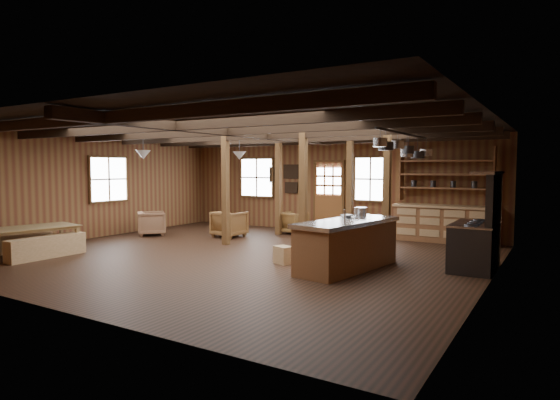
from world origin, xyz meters
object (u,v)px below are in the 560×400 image
armchair_b (293,223)px  commercial_range (478,238)px  dining_table (33,241)px  armchair_a (229,224)px  armchair_c (152,223)px  kitchen_island (347,244)px

armchair_b → commercial_range: bearing=163.3°
commercial_range → dining_table: commercial_range is taller
armchair_a → armchair_c: armchair_a is taller
kitchen_island → armchair_a: 4.94m
commercial_range → armchair_c: (-8.65, 0.01, -0.27)m
dining_table → armchair_b: armchair_b is taller
kitchen_island → commercial_range: (2.11, 1.24, 0.13)m
kitchen_island → armchair_c: bearing=178.5°
armchair_a → armchair_c: 2.27m
commercial_range → armchair_b: bearing=155.9°
kitchen_island → armchair_b: (-3.27, 3.64, -0.16)m
kitchen_island → armchair_c: (-6.53, 1.25, -0.14)m
armchair_b → armchair_c: armchair_c is taller
armchair_c → kitchen_island: bearing=-150.2°
dining_table → armchair_a: armchair_a is taller
commercial_range → armchair_a: size_ratio=2.33×
kitchen_island → armchair_b: kitchen_island is taller
commercial_range → armchair_b: (-5.38, 2.40, -0.29)m
armchair_a → commercial_range: bearing=175.4°
commercial_range → armchair_a: commercial_range is taller
armchair_a → armchair_b: 1.91m
kitchen_island → armchair_a: kitchen_island is taller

